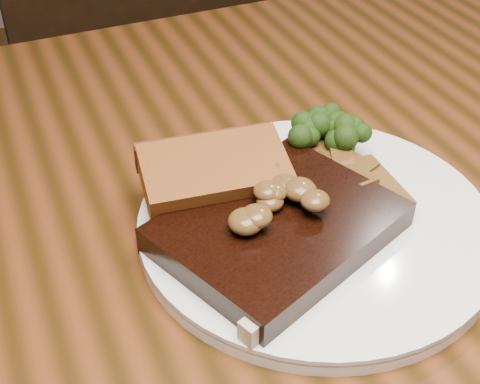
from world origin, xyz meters
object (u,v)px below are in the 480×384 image
Objects in this scene: plate at (315,225)px; potato_wedges at (367,187)px; steak at (278,228)px; garlic_bread at (215,191)px; chair_far at (132,113)px; dining_table at (248,305)px.

potato_wedges reaches higher than plate.
steak is at bearing -168.29° from potato_wedges.
garlic_bread is at bearing 141.94° from plate.
plate is (-0.01, -0.71, 0.29)m from chair_far.
chair_far is at bearing 84.81° from dining_table.
steak is 1.47× the size of garlic_bread.
plate is at bearing -20.40° from dining_table.
dining_table is 0.72m from chair_far.
steak reaches higher than plate.
garlic_bread is (-0.02, 0.03, 0.12)m from dining_table.
steak is at bearing -59.16° from garlic_bread.
dining_table is 13.01× the size of garlic_bread.
chair_far reaches higher than plate.
garlic_bread reaches higher than plate.
dining_table is 0.12m from garlic_bread.
potato_wedges is (0.11, -0.01, 0.12)m from dining_table.
chair_far reaches higher than potato_wedges.
steak is 0.10m from potato_wedges.
dining_table is 8.82× the size of steak.
dining_table is 0.11m from plate.
plate is 2.46× the size of garlic_bread.
steak is 0.07m from garlic_bread.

